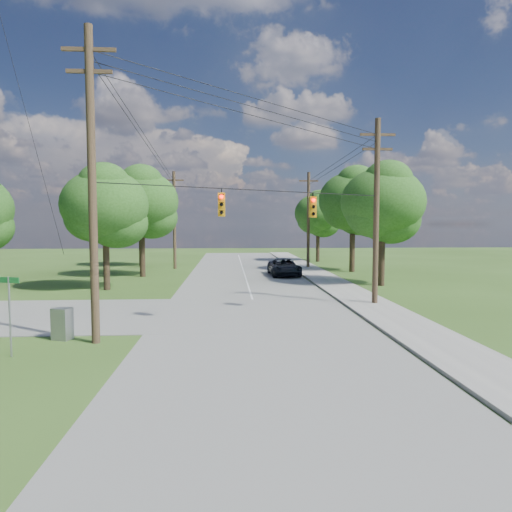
{
  "coord_description": "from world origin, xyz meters",
  "views": [
    {
      "loc": [
        0.57,
        -17.38,
        4.61
      ],
      "look_at": [
        1.91,
        5.0,
        3.04
      ],
      "focal_mm": 32.0,
      "sensor_mm": 36.0,
      "label": 1
    }
  ],
  "objects": [
    {
      "name": "power_lines",
      "position": [
        1.5,
        11.54,
        9.15
      ],
      "size": [
        13.93,
        29.62,
        4.93
      ],
      "color": "black",
      "rests_on": "ground"
    },
    {
      "name": "pole_sw",
      "position": [
        -4.6,
        0.4,
        6.23
      ],
      "size": [
        2.0,
        0.32,
        12.0
      ],
      "color": "brown",
      "rests_on": "ground"
    },
    {
      "name": "pole_ne",
      "position": [
        8.9,
        8.0,
        5.47
      ],
      "size": [
        2.0,
        0.32,
        10.5
      ],
      "color": "brown",
      "rests_on": "ground"
    },
    {
      "name": "tree_e_near",
      "position": [
        12.0,
        16.0,
        6.25
      ],
      "size": [
        6.2,
        6.2,
        8.81
      ],
      "color": "#3E301F",
      "rests_on": "ground"
    },
    {
      "name": "tree_w_far",
      "position": [
        -9.0,
        33.0,
        6.25
      ],
      "size": [
        6.0,
        6.0,
        8.73
      ],
      "color": "#3E301F",
      "rests_on": "ground"
    },
    {
      "name": "tree_w_near",
      "position": [
        -8.0,
        15.0,
        5.92
      ],
      "size": [
        6.0,
        6.0,
        8.4
      ],
      "color": "#3E301F",
      "rests_on": "ground"
    },
    {
      "name": "control_cabinet",
      "position": [
        -6.08,
        1.0,
        0.64
      ],
      "size": [
        0.83,
        0.72,
        1.27
      ],
      "primitive_type": "cube",
      "rotation": [
        0.0,
        0.0,
        -0.34
      ],
      "color": "gray",
      "rests_on": "ground"
    },
    {
      "name": "tree_e_mid",
      "position": [
        12.5,
        26.0,
        6.91
      ],
      "size": [
        6.6,
        6.6,
        9.64
      ],
      "color": "#3E301F",
      "rests_on": "ground"
    },
    {
      "name": "tree_e_far",
      "position": [
        11.5,
        38.0,
        5.92
      ],
      "size": [
        5.8,
        5.8,
        8.32
      ],
      "color": "#3E301F",
      "rests_on": "ground"
    },
    {
      "name": "pole_north_w",
      "position": [
        -5.0,
        30.0,
        5.13
      ],
      "size": [
        2.0,
        0.32,
        10.0
      ],
      "color": "brown",
      "rests_on": "ground"
    },
    {
      "name": "main_road",
      "position": [
        2.0,
        5.0,
        0.01
      ],
      "size": [
        10.0,
        100.0,
        0.03
      ],
      "primitive_type": "cube",
      "color": "gray",
      "rests_on": "ground"
    },
    {
      "name": "traffic_signals",
      "position": [
        2.55,
        4.43,
        5.5
      ],
      "size": [
        4.91,
        3.27,
        1.05
      ],
      "color": "orange",
      "rests_on": "ground"
    },
    {
      "name": "sidewalk_east",
      "position": [
        8.7,
        5.0,
        0.06
      ],
      "size": [
        2.6,
        100.0,
        0.12
      ],
      "primitive_type": "cube",
      "color": "#ACAAA1",
      "rests_on": "ground"
    },
    {
      "name": "car_main_north",
      "position": [
        5.5,
        22.81,
        0.78
      ],
      "size": [
        2.7,
        5.51,
        1.51
      ],
      "primitive_type": "imported",
      "rotation": [
        0.0,
        0.0,
        0.04
      ],
      "color": "black",
      "rests_on": "main_road"
    },
    {
      "name": "ground",
      "position": [
        0.0,
        0.0,
        0.0
      ],
      "size": [
        140.0,
        140.0,
        0.0
      ],
      "primitive_type": "plane",
      "color": "#304D19",
      "rests_on": "ground"
    },
    {
      "name": "tree_w_mid",
      "position": [
        -7.0,
        23.0,
        6.58
      ],
      "size": [
        6.4,
        6.4,
        9.22
      ],
      "color": "#3E301F",
      "rests_on": "ground"
    },
    {
      "name": "pole_north_e",
      "position": [
        8.9,
        30.0,
        5.13
      ],
      "size": [
        2.0,
        0.32,
        10.0
      ],
      "color": "brown",
      "rests_on": "ground"
    },
    {
      "name": "street_name_sign",
      "position": [
        -7.0,
        -1.33,
        1.77
      ],
      "size": [
        0.82,
        0.26,
        2.8
      ],
      "rotation": [
        0.0,
        0.0,
        -0.28
      ],
      "color": "gray",
      "rests_on": "ground"
    }
  ]
}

